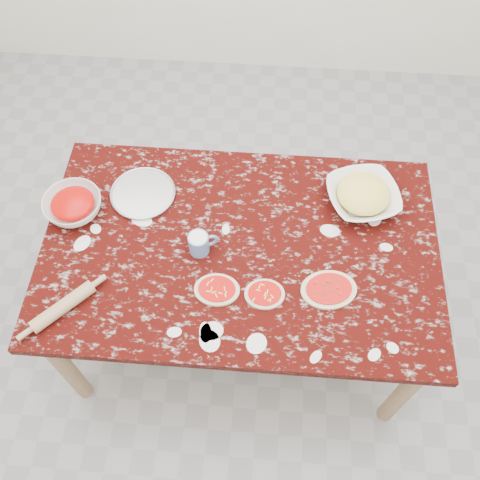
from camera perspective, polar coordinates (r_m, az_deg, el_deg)
name	(u,v)px	position (r m, az deg, el deg)	size (l,w,h in m)	color
ground	(240,321)	(2.80, 0.00, -8.72)	(4.00, 4.00, 0.00)	gray
worktable	(240,257)	(2.20, 0.00, -1.83)	(1.60, 1.00, 0.75)	black
pizza_tray	(143,194)	(2.31, -10.39, 4.92)	(0.27, 0.27, 0.01)	#B2B2B7
sauce_bowl	(73,206)	(2.31, -17.46, 3.54)	(0.24, 0.24, 0.08)	white
cheese_bowl	(362,197)	(2.29, 13.02, 4.55)	(0.29, 0.29, 0.07)	white
flour_mug	(200,243)	(2.09, -4.36, -0.34)	(0.12, 0.08, 0.09)	#5C82C1
pizza_left	(217,290)	(2.03, -2.50, -5.35)	(0.18, 0.14, 0.02)	beige
pizza_mid	(265,294)	(2.02, 2.66, -5.82)	(0.16, 0.14, 0.02)	beige
pizza_right	(329,290)	(2.06, 9.51, -5.27)	(0.24, 0.20, 0.02)	beige
rolling_pin	(63,307)	(2.09, -18.49, -6.80)	(0.05, 0.05, 0.26)	tan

